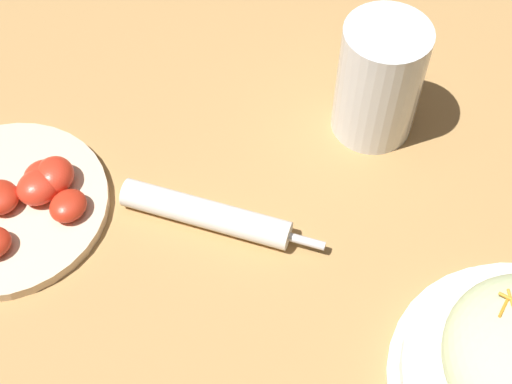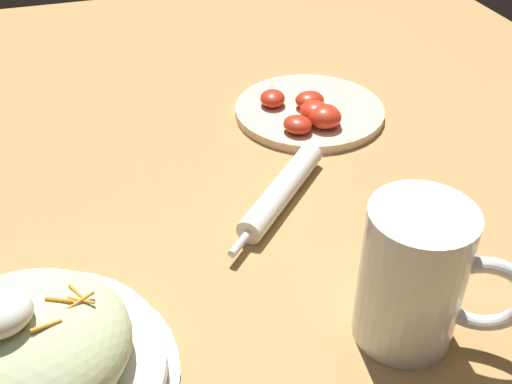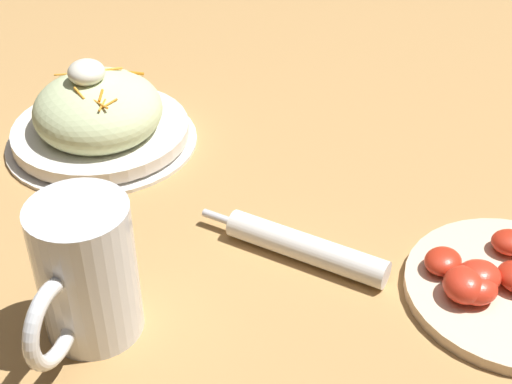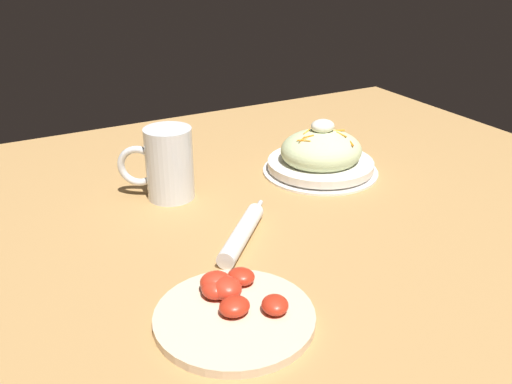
% 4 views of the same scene
% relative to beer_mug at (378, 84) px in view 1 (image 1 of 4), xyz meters
% --- Properties ---
extents(ground_plane, '(1.43, 1.43, 0.00)m').
position_rel_beer_mug_xyz_m(ground_plane, '(0.16, -0.25, -0.06)').
color(ground_plane, '#B2844C').
extents(beer_mug, '(0.13, 0.10, 0.14)m').
position_rel_beer_mug_xyz_m(beer_mug, '(0.00, 0.00, 0.00)').
color(beer_mug, white).
rests_on(beer_mug, ground_plane).
extents(napkin_roll, '(0.16, 0.16, 0.03)m').
position_rel_beer_mug_xyz_m(napkin_roll, '(0.04, -0.22, -0.05)').
color(napkin_roll, white).
rests_on(napkin_roll, ground_plane).
extents(tomato_plate, '(0.21, 0.21, 0.04)m').
position_rel_beer_mug_xyz_m(tomato_plate, '(-0.06, -0.38, -0.05)').
color(tomato_plate, beige).
rests_on(tomato_plate, ground_plane).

